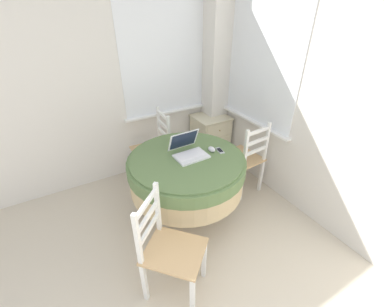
{
  "coord_description": "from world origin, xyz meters",
  "views": [
    {
      "loc": [
        -0.18,
        -0.13,
        2.08
      ],
      "look_at": [
        0.98,
        1.87,
        0.68
      ],
      "focal_mm": 24.0,
      "sensor_mm": 36.0,
      "label": 1
    }
  ],
  "objects_px": {
    "computer_mouse": "(212,149)",
    "cell_phone": "(220,150)",
    "round_dining_table": "(187,171)",
    "laptop": "(188,150)",
    "dining_chair_camera_near": "(169,249)",
    "corner_cabinet": "(210,138)",
    "dining_chair_near_right_window": "(245,159)",
    "dining_chair_near_back_window": "(154,149)"
  },
  "relations": [
    {
      "from": "laptop",
      "to": "dining_chair_camera_near",
      "type": "xyz_separation_m",
      "value": [
        -0.56,
        -0.68,
        -0.36
      ]
    },
    {
      "from": "round_dining_table",
      "to": "cell_phone",
      "type": "relative_size",
      "value": 9.39
    },
    {
      "from": "round_dining_table",
      "to": "dining_chair_near_right_window",
      "type": "distance_m",
      "value": 0.85
    },
    {
      "from": "cell_phone",
      "to": "dining_chair_camera_near",
      "type": "height_order",
      "value": "dining_chair_camera_near"
    },
    {
      "from": "computer_mouse",
      "to": "cell_phone",
      "type": "xyz_separation_m",
      "value": [
        0.08,
        -0.04,
        -0.02
      ]
    },
    {
      "from": "dining_chair_near_back_window",
      "to": "corner_cabinet",
      "type": "relative_size",
      "value": 1.39
    },
    {
      "from": "round_dining_table",
      "to": "dining_chair_near_right_window",
      "type": "xyz_separation_m",
      "value": [
        0.83,
        0.07,
        -0.16
      ]
    },
    {
      "from": "cell_phone",
      "to": "corner_cabinet",
      "type": "xyz_separation_m",
      "value": [
        0.55,
        0.97,
        -0.43
      ]
    },
    {
      "from": "laptop",
      "to": "cell_phone",
      "type": "relative_size",
      "value": 2.58
    },
    {
      "from": "laptop",
      "to": "dining_chair_near_right_window",
      "type": "height_order",
      "value": "laptop"
    },
    {
      "from": "dining_chair_near_back_window",
      "to": "laptop",
      "type": "bearing_deg",
      "value": -85.95
    },
    {
      "from": "round_dining_table",
      "to": "dining_chair_camera_near",
      "type": "bearing_deg",
      "value": -128.6
    },
    {
      "from": "round_dining_table",
      "to": "dining_chair_camera_near",
      "type": "distance_m",
      "value": 0.84
    },
    {
      "from": "laptop",
      "to": "dining_chair_camera_near",
      "type": "relative_size",
      "value": 0.34
    },
    {
      "from": "dining_chair_camera_near",
      "to": "dining_chair_near_right_window",
      "type": "bearing_deg",
      "value": 28.01
    },
    {
      "from": "round_dining_table",
      "to": "corner_cabinet",
      "type": "distance_m",
      "value": 1.31
    },
    {
      "from": "computer_mouse",
      "to": "dining_chair_camera_near",
      "type": "relative_size",
      "value": 0.1
    },
    {
      "from": "computer_mouse",
      "to": "dining_chair_camera_near",
      "type": "distance_m",
      "value": 1.06
    },
    {
      "from": "round_dining_table",
      "to": "corner_cabinet",
      "type": "height_order",
      "value": "round_dining_table"
    },
    {
      "from": "round_dining_table",
      "to": "computer_mouse",
      "type": "xyz_separation_m",
      "value": [
        0.28,
        -0.02,
        0.18
      ]
    },
    {
      "from": "laptop",
      "to": "dining_chair_near_right_window",
      "type": "distance_m",
      "value": 0.87
    },
    {
      "from": "dining_chair_camera_near",
      "to": "corner_cabinet",
      "type": "relative_size",
      "value": 1.39
    },
    {
      "from": "laptop",
      "to": "dining_chair_near_back_window",
      "type": "height_order",
      "value": "laptop"
    },
    {
      "from": "dining_chair_near_right_window",
      "to": "round_dining_table",
      "type": "bearing_deg",
      "value": -175.17
    },
    {
      "from": "laptop",
      "to": "cell_phone",
      "type": "bearing_deg",
      "value": -17.14
    },
    {
      "from": "laptop",
      "to": "cell_phone",
      "type": "xyz_separation_m",
      "value": [
        0.31,
        -0.1,
        -0.04
      ]
    },
    {
      "from": "round_dining_table",
      "to": "dining_chair_near_back_window",
      "type": "relative_size",
      "value": 1.25
    },
    {
      "from": "computer_mouse",
      "to": "dining_chair_near_back_window",
      "type": "relative_size",
      "value": 0.1
    },
    {
      "from": "corner_cabinet",
      "to": "dining_chair_camera_near",
      "type": "bearing_deg",
      "value": -132.32
    },
    {
      "from": "laptop",
      "to": "dining_chair_near_right_window",
      "type": "relative_size",
      "value": 0.34
    },
    {
      "from": "laptop",
      "to": "round_dining_table",
      "type": "bearing_deg",
      "value": -141.54
    },
    {
      "from": "dining_chair_near_back_window",
      "to": "dining_chair_camera_near",
      "type": "relative_size",
      "value": 1.0
    },
    {
      "from": "computer_mouse",
      "to": "dining_chair_near_right_window",
      "type": "xyz_separation_m",
      "value": [
        0.55,
        0.09,
        -0.34
      ]
    },
    {
      "from": "cell_phone",
      "to": "corner_cabinet",
      "type": "height_order",
      "value": "cell_phone"
    },
    {
      "from": "round_dining_table",
      "to": "laptop",
      "type": "bearing_deg",
      "value": 38.46
    },
    {
      "from": "cell_phone",
      "to": "dining_chair_camera_near",
      "type": "relative_size",
      "value": 0.13
    },
    {
      "from": "dining_chair_near_back_window",
      "to": "dining_chair_camera_near",
      "type": "height_order",
      "value": "same"
    },
    {
      "from": "round_dining_table",
      "to": "laptop",
      "type": "height_order",
      "value": "laptop"
    },
    {
      "from": "dining_chair_camera_near",
      "to": "laptop",
      "type": "bearing_deg",
      "value": 50.59
    },
    {
      "from": "cell_phone",
      "to": "dining_chair_near_back_window",
      "type": "height_order",
      "value": "dining_chair_near_back_window"
    },
    {
      "from": "computer_mouse",
      "to": "cell_phone",
      "type": "bearing_deg",
      "value": -26.05
    },
    {
      "from": "round_dining_table",
      "to": "dining_chair_near_back_window",
      "type": "height_order",
      "value": "dining_chair_near_back_window"
    }
  ]
}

